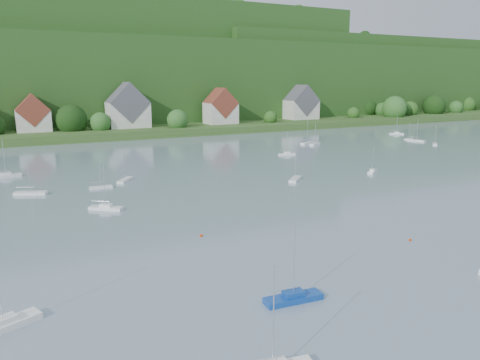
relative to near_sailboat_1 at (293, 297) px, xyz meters
name	(u,v)px	position (x,y,z in m)	size (l,w,h in m)	color
far_shore_strip	(110,129)	(14.67, 162.55, 1.06)	(600.00, 60.00, 3.00)	#32501E
forested_ridge	(83,78)	(15.06, 231.12, 22.44)	(620.00, 181.22, 69.89)	#164215
village_building_1	(33,116)	(-15.33, 151.55, 8.31)	(12.00, 9.36, 14.00)	beige
village_building_2	(128,109)	(19.67, 150.55, 9.83)	(16.00, 11.44, 18.00)	beige
village_building_3	(221,109)	(59.67, 148.55, 8.99)	(13.00, 10.40, 15.50)	beige
village_building_4	(301,105)	(104.67, 152.55, 9.15)	(15.00, 10.40, 16.50)	beige
near_sailboat_1	(293,297)	(0.00, 0.00, 0.00)	(6.30, 2.24, 8.34)	#114099
near_sailboat_6	(3,325)	(-26.35, 7.33, 0.01)	(6.68, 4.17, 8.75)	white
mooring_buoy_2	(410,241)	(24.54, 7.72, -0.44)	(0.39, 0.39, 0.39)	#EE3601
mooring_buoy_3	(201,236)	(-0.93, 22.55, -0.44)	(0.44, 0.44, 0.44)	#EE3601
far_sailboat_cluster	(224,160)	(27.86, 76.73, -0.07)	(197.73, 68.27, 8.71)	white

